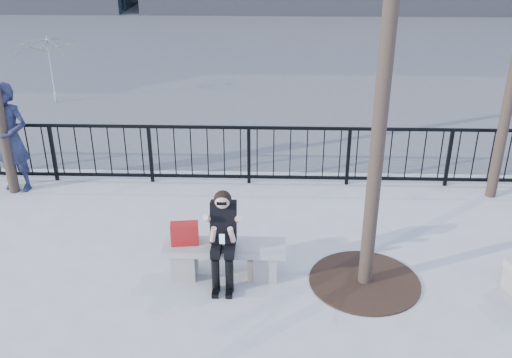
{
  "coord_description": "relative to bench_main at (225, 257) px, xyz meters",
  "views": [
    {
      "loc": [
        0.64,
        -6.55,
        4.53
      ],
      "look_at": [
        0.4,
        0.8,
        1.1
      ],
      "focal_mm": 40.0,
      "sensor_mm": 36.0,
      "label": 1
    }
  ],
  "objects": [
    {
      "name": "ground",
      "position": [
        0.0,
        0.0,
        -0.3
      ],
      "size": [
        120.0,
        120.0,
        0.0
      ],
      "primitive_type": "plane",
      "color": "gray",
      "rests_on": "ground"
    },
    {
      "name": "street_surface",
      "position": [
        0.0,
        15.0,
        -0.3
      ],
      "size": [
        60.0,
        23.0,
        0.01
      ],
      "primitive_type": "cube",
      "color": "#474747",
      "rests_on": "ground"
    },
    {
      "name": "railing",
      "position": [
        0.0,
        3.0,
        0.25
      ],
      "size": [
        14.0,
        0.06,
        1.1
      ],
      "color": "black",
      "rests_on": "ground"
    },
    {
      "name": "tree_grate",
      "position": [
        1.9,
        -0.1,
        -0.29
      ],
      "size": [
        1.5,
        1.5,
        0.02
      ],
      "primitive_type": "cylinder",
      "color": "black",
      "rests_on": "ground"
    },
    {
      "name": "bench_main",
      "position": [
        0.0,
        0.0,
        0.0
      ],
      "size": [
        1.65,
        0.46,
        0.49
      ],
      "color": "gray",
      "rests_on": "ground"
    },
    {
      "name": "seated_woman",
      "position": [
        0.0,
        -0.16,
        0.37
      ],
      "size": [
        0.5,
        0.64,
        1.34
      ],
      "color": "black",
      "rests_on": "ground"
    },
    {
      "name": "handbag",
      "position": [
        -0.53,
        0.02,
        0.34
      ],
      "size": [
        0.39,
        0.22,
        0.3
      ],
      "primitive_type": "cube",
      "rotation": [
        0.0,
        0.0,
        0.13
      ],
      "color": "#9F1413",
      "rests_on": "bench_main"
    },
    {
      "name": "shopping_bag",
      "position": [
        0.49,
        -0.09,
        -0.13
      ],
      "size": [
        0.37,
        0.16,
        0.34
      ],
      "primitive_type": "cube",
      "rotation": [
        0.0,
        0.0,
        0.09
      ],
      "color": "tan",
      "rests_on": "ground"
    },
    {
      "name": "standing_man",
      "position": [
        -3.95,
        2.62,
        0.67
      ],
      "size": [
        0.79,
        0.6,
        1.95
      ],
      "primitive_type": "imported",
      "rotation": [
        0.0,
        0.0,
        -0.2
      ],
      "color": "black",
      "rests_on": "ground"
    },
    {
      "name": "vendor_umbrella",
      "position": [
        -5.1,
        7.74,
        0.58
      ],
      "size": [
        2.28,
        2.31,
        1.76
      ],
      "primitive_type": "imported",
      "rotation": [
        0.0,
        0.0,
        0.21
      ],
      "color": "yellow",
      "rests_on": "ground"
    }
  ]
}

